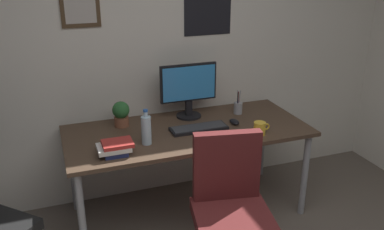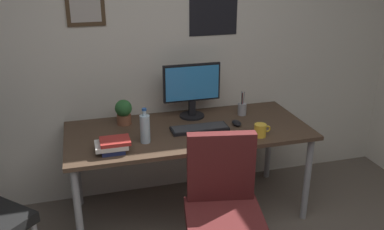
{
  "view_description": "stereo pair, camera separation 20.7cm",
  "coord_description": "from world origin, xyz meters",
  "views": [
    {
      "loc": [
        -0.84,
        -1.04,
        1.95
      ],
      "look_at": [
        0.1,
        1.57,
        0.87
      ],
      "focal_mm": 38.79,
      "sensor_mm": 36.0,
      "label": 1
    },
    {
      "loc": [
        -0.64,
        -1.1,
        1.95
      ],
      "look_at": [
        0.1,
        1.57,
        0.87
      ],
      "focal_mm": 38.79,
      "sensor_mm": 36.0,
      "label": 2
    }
  ],
  "objects": [
    {
      "name": "book_stack_left",
      "position": [
        -0.48,
        1.44,
        0.77
      ],
      "size": [
        0.23,
        0.16,
        0.09
      ],
      "color": "navy",
      "rests_on": "desk"
    },
    {
      "name": "potted_plant",
      "position": [
        -0.35,
        1.9,
        0.83
      ],
      "size": [
        0.13,
        0.13,
        0.19
      ],
      "color": "brown",
      "rests_on": "desk"
    },
    {
      "name": "desk",
      "position": [
        0.1,
        1.67,
        0.66
      ],
      "size": [
        1.81,
        0.8,
        0.72
      ],
      "color": "#4C3828",
      "rests_on": "ground_plane"
    },
    {
      "name": "wall_back",
      "position": [
        -0.0,
        2.15,
        1.3
      ],
      "size": [
        4.4,
        0.1,
        2.6
      ],
      "color": "silver",
      "rests_on": "ground_plane"
    },
    {
      "name": "monitor",
      "position": [
        0.2,
        1.91,
        0.96
      ],
      "size": [
        0.46,
        0.2,
        0.43
      ],
      "color": "black",
      "rests_on": "desk"
    },
    {
      "name": "coffee_mug_near",
      "position": [
        0.57,
        1.4,
        0.77
      ],
      "size": [
        0.13,
        0.09,
        0.09
      ],
      "color": "yellow",
      "rests_on": "desk"
    },
    {
      "name": "water_bottle",
      "position": [
        -0.25,
        1.52,
        0.83
      ],
      "size": [
        0.07,
        0.07,
        0.25
      ],
      "color": "silver",
      "rests_on": "desk"
    },
    {
      "name": "office_chair",
      "position": [
        0.12,
        0.92,
        0.53
      ],
      "size": [
        0.58,
        0.57,
        0.95
      ],
      "color": "#591E1E",
      "rests_on": "ground_plane"
    },
    {
      "name": "pen_cup",
      "position": [
        0.6,
        1.84,
        0.78
      ],
      "size": [
        0.07,
        0.07,
        0.2
      ],
      "color": "#9EA0A5",
      "rests_on": "desk"
    },
    {
      "name": "computer_mouse",
      "position": [
        0.48,
        1.64,
        0.74
      ],
      "size": [
        0.06,
        0.11,
        0.04
      ],
      "color": "black",
      "rests_on": "desk"
    },
    {
      "name": "keyboard",
      "position": [
        0.18,
        1.63,
        0.73
      ],
      "size": [
        0.43,
        0.15,
        0.03
      ],
      "color": "black",
      "rests_on": "desk"
    }
  ]
}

